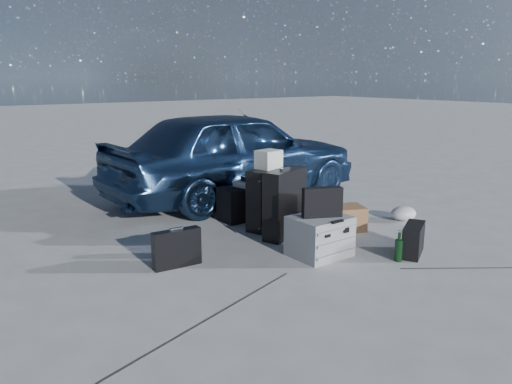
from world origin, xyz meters
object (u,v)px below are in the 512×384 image
at_px(duffel_bag, 252,202).
at_px(briefcase, 177,248).
at_px(car, 235,154).
at_px(green_bottle, 399,247).
at_px(pelican_case, 320,236).
at_px(suitcase_left, 285,204).
at_px(suitcase_right, 268,198).
at_px(cardboard_box, 347,218).

bearing_deg(duffel_bag, briefcase, -145.99).
distance_m(car, duffel_bag, 1.15).
relative_size(car, green_bottle, 13.06).
bearing_deg(duffel_bag, car, 69.51).
relative_size(pelican_case, duffel_bag, 0.67).
bearing_deg(duffel_bag, suitcase_left, -98.25).
xyz_separation_m(duffel_bag, green_bottle, (0.24, -2.02, -0.06)).
distance_m(suitcase_left, green_bottle, 1.29).
xyz_separation_m(suitcase_left, suitcase_right, (0.06, 0.36, -0.02)).
bearing_deg(suitcase_left, green_bottle, -90.78).
bearing_deg(cardboard_box, suitcase_right, 138.82).
distance_m(pelican_case, suitcase_right, 1.04).
height_order(suitcase_right, cardboard_box, suitcase_right).
height_order(briefcase, suitcase_left, suitcase_left).
relative_size(pelican_case, suitcase_left, 0.73).
height_order(suitcase_left, cardboard_box, suitcase_left).
height_order(duffel_bag, cardboard_box, duffel_bag).
bearing_deg(cardboard_box, suitcase_left, 162.97).
bearing_deg(green_bottle, suitcase_right, 102.09).
bearing_deg(car, duffel_bag, 154.98).
bearing_deg(suitcase_right, duffel_bag, 60.26).
distance_m(suitcase_right, duffel_bag, 0.48).
xyz_separation_m(suitcase_left, duffel_bag, (0.15, 0.81, -0.17)).
relative_size(pelican_case, briefcase, 1.20).
bearing_deg(briefcase, cardboard_box, 1.08).
xyz_separation_m(briefcase, green_bottle, (1.74, -1.09, -0.03)).
bearing_deg(green_bottle, duffel_bag, 96.81).
bearing_deg(briefcase, green_bottle, -28.00).
bearing_deg(car, briefcase, 132.76).
relative_size(car, suitcase_right, 5.40).
relative_size(car, suitcase_left, 5.06).
height_order(pelican_case, suitcase_right, suitcase_right).
bearing_deg(suitcase_left, cardboard_box, -35.88).
height_order(duffel_bag, green_bottle, duffel_bag).
bearing_deg(car, pelican_case, 162.64).
xyz_separation_m(car, suitcase_right, (-0.51, -1.43, -0.29)).
bearing_deg(cardboard_box, pelican_case, -152.38).
height_order(pelican_case, green_bottle, pelican_case).
bearing_deg(green_bottle, suitcase_left, 108.07).
bearing_deg(pelican_case, cardboard_box, 26.67).
xyz_separation_m(briefcase, suitcase_right, (1.40, 0.47, 0.17)).
xyz_separation_m(car, briefcase, (-1.91, -1.91, -0.46)).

